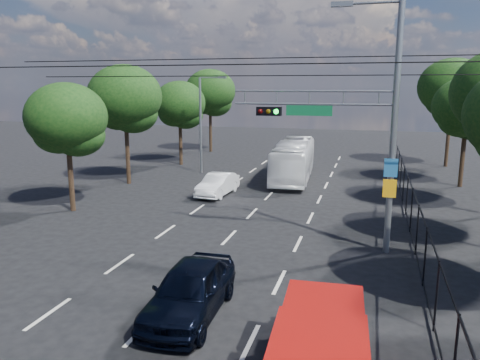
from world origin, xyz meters
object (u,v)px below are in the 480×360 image
(white_bus, at_px, (294,160))
(white_van, at_px, (218,184))
(signal_mast, at_px, (361,118))
(red_pickup, at_px, (320,355))
(navy_hatchback, at_px, (190,290))

(white_bus, distance_m, white_van, 7.12)
(signal_mast, xyz_separation_m, red_pickup, (-0.34, -9.61, -4.24))
(red_pickup, distance_m, navy_hatchback, 4.78)
(red_pickup, distance_m, white_van, 18.82)
(signal_mast, height_order, navy_hatchback, signal_mast)
(signal_mast, relative_size, navy_hatchback, 2.12)
(signal_mast, xyz_separation_m, navy_hatchback, (-4.31, -6.94, -4.48))
(white_bus, bearing_deg, white_van, -123.77)
(red_pickup, height_order, navy_hatchback, red_pickup)
(red_pickup, xyz_separation_m, white_bus, (-4.39, 23.19, 0.34))
(signal_mast, distance_m, white_bus, 14.91)
(signal_mast, height_order, white_bus, signal_mast)
(navy_hatchback, distance_m, white_bus, 20.54)
(navy_hatchback, xyz_separation_m, white_bus, (-0.43, 20.53, 0.58))
(white_van, bearing_deg, navy_hatchback, -70.23)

